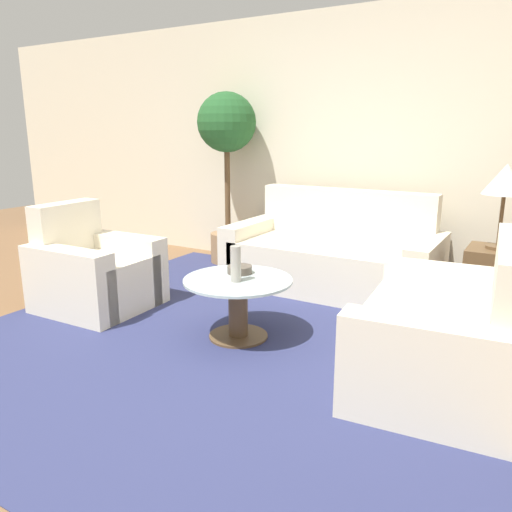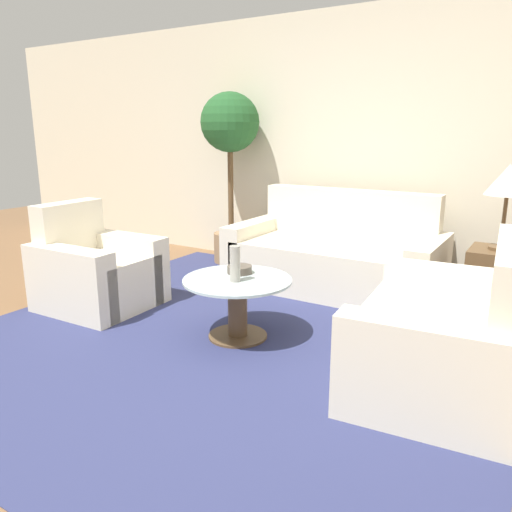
# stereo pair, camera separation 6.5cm
# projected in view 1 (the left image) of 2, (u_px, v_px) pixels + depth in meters

# --- Properties ---
(ground_plane) EXTENTS (14.00, 14.00, 0.00)m
(ground_plane) POSITION_uv_depth(u_px,v_px,m) (175.00, 372.00, 3.08)
(ground_plane) COLOR brown
(wall_back) EXTENTS (10.00, 0.06, 2.60)m
(wall_back) POSITION_uv_depth(u_px,v_px,m) (344.00, 145.00, 5.04)
(wall_back) COLOR beige
(wall_back) RESTS_ON ground_plane
(rug) EXTENTS (3.71, 3.77, 0.01)m
(rug) POSITION_uv_depth(u_px,v_px,m) (238.00, 337.00, 3.59)
(rug) COLOR navy
(rug) RESTS_ON ground_plane
(sofa_main) EXTENTS (1.92, 0.91, 0.90)m
(sofa_main) POSITION_uv_depth(u_px,v_px,m) (334.00, 258.00, 4.69)
(sofa_main) COLOR beige
(sofa_main) RESTS_ON ground_plane
(armchair) EXTENTS (0.86, 0.84, 0.86)m
(armchair) POSITION_uv_depth(u_px,v_px,m) (93.00, 274.00, 4.17)
(armchair) COLOR beige
(armchair) RESTS_ON ground_plane
(loveseat) EXTENTS (0.97, 1.39, 0.88)m
(loveseat) POSITION_uv_depth(u_px,v_px,m) (453.00, 338.00, 2.88)
(loveseat) COLOR beige
(loveseat) RESTS_ON ground_plane
(coffee_table) EXTENTS (0.77, 0.77, 0.44)m
(coffee_table) POSITION_uv_depth(u_px,v_px,m) (238.00, 300.00, 3.52)
(coffee_table) COLOR brown
(coffee_table) RESTS_ON ground_plane
(side_table) EXTENTS (0.43, 0.43, 0.54)m
(side_table) POSITION_uv_depth(u_px,v_px,m) (493.00, 281.00, 4.00)
(side_table) COLOR brown
(side_table) RESTS_ON ground_plane
(table_lamp) EXTENTS (0.34, 0.34, 0.66)m
(table_lamp) POSITION_uv_depth(u_px,v_px,m) (506.00, 182.00, 3.80)
(table_lamp) COLOR brown
(table_lamp) RESTS_ON side_table
(potted_plant) EXTENTS (0.63, 0.63, 1.84)m
(potted_plant) POSITION_uv_depth(u_px,v_px,m) (227.00, 145.00, 5.33)
(potted_plant) COLOR #93704C
(potted_plant) RESTS_ON ground_plane
(vase) EXTENTS (0.07, 0.07, 0.25)m
(vase) POSITION_uv_depth(u_px,v_px,m) (236.00, 264.00, 3.39)
(vase) COLOR #9E998E
(vase) RESTS_ON coffee_table
(bowl) EXTENTS (0.18, 0.18, 0.05)m
(bowl) POSITION_uv_depth(u_px,v_px,m) (240.00, 270.00, 3.62)
(bowl) COLOR brown
(bowl) RESTS_ON coffee_table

